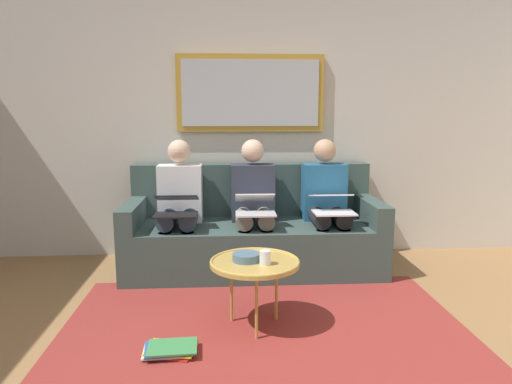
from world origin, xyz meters
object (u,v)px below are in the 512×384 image
object	(u,v)px
laptop_white	(332,203)
laptop_black	(176,205)
framed_mirror	(250,93)
bowl	(246,257)
magazine_stack	(170,349)
coffee_table	(255,263)
person_middle	(253,201)
cup	(264,258)
couch	(253,232)
laptop_silver	(255,205)
person_left	(326,200)
person_right	(179,202)

from	to	relation	value
laptop_white	laptop_black	xyz separation A→B (m)	(1.28, -0.00, -0.00)
framed_mirror	bowl	bearing A→B (deg)	85.94
laptop_white	magazine_stack	bearing A→B (deg)	45.33
coffee_table	bowl	size ratio (longest dim) A/B	3.28
coffee_table	bowl	xyz separation A→B (m)	(0.05, -0.01, 0.04)
coffee_table	person_middle	xyz separation A→B (m)	(-0.06, -1.15, 0.18)
coffee_table	laptop_white	world-z (taller)	laptop_white
cup	couch	bearing A→B (deg)	-90.19
cup	laptop_silver	size ratio (longest dim) A/B	0.25
couch	person_middle	bearing A→B (deg)	90.00
person_middle	coffee_table	bearing A→B (deg)	87.03
couch	laptop_white	world-z (taller)	couch
framed_mirror	cup	distance (m)	1.99
coffee_table	laptop_silver	size ratio (longest dim) A/B	1.57
laptop_silver	magazine_stack	distance (m)	1.48
cup	person_left	bearing A→B (deg)	-117.83
couch	coffee_table	bearing A→B (deg)	87.20
person_right	person_left	bearing A→B (deg)	180.00
laptop_silver	person_right	size ratio (longest dim) A/B	0.32
person_left	bowl	bearing A→B (deg)	56.54
framed_mirror	person_left	size ratio (longest dim) A/B	1.21
person_middle	laptop_silver	distance (m)	0.23
laptop_silver	framed_mirror	bearing A→B (deg)	-90.00
bowl	magazine_stack	xyz separation A→B (m)	(0.45, 0.32, -0.44)
framed_mirror	person_right	xyz separation A→B (m)	(0.64, 0.46, -0.94)
framed_mirror	person_left	bearing A→B (deg)	144.47
laptop_white	person_right	xyz separation A→B (m)	(1.28, -0.24, -0.03)
coffee_table	laptop_white	size ratio (longest dim) A/B	1.55
couch	laptop_white	size ratio (longest dim) A/B	5.93
bowl	laptop_silver	xyz separation A→B (m)	(-0.11, -0.91, 0.16)
coffee_table	laptop_black	world-z (taller)	laptop_black
coffee_table	laptop_silver	xyz separation A→B (m)	(-0.06, -0.92, 0.20)
laptop_white	bowl	bearing A→B (deg)	50.00
laptop_white	laptop_black	size ratio (longest dim) A/B	1.01
laptop_white	person_middle	distance (m)	0.68
bowl	laptop_white	size ratio (longest dim) A/B	0.47
framed_mirror	magazine_stack	distance (m)	2.51
coffee_table	cup	bearing A→B (deg)	127.88
cup	bowl	bearing A→B (deg)	-36.28
couch	laptop_silver	size ratio (longest dim) A/B	6.03
person_middle	magazine_stack	bearing A→B (deg)	68.83
coffee_table	laptop_black	size ratio (longest dim) A/B	1.56
person_left	person_middle	distance (m)	0.64
couch	person_left	xyz separation A→B (m)	(-0.64, 0.07, 0.30)
laptop_black	coffee_table	bearing A→B (deg)	122.50
bowl	person_right	distance (m)	1.26
person_middle	laptop_black	distance (m)	0.68
cup	bowl	world-z (taller)	cup
coffee_table	cup	size ratio (longest dim) A/B	6.37
bowl	couch	bearing A→B (deg)	-95.36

